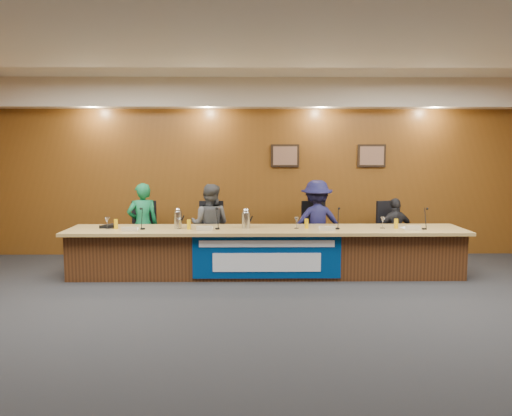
# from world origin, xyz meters

# --- Properties ---
(floor) EXTENTS (10.00, 10.00, 0.00)m
(floor) POSITION_xyz_m (0.00, 0.00, 0.00)
(floor) COLOR black
(floor) RESTS_ON ground
(ceiling) EXTENTS (10.00, 8.00, 0.04)m
(ceiling) POSITION_xyz_m (0.00, 0.00, 3.20)
(ceiling) COLOR silver
(ceiling) RESTS_ON wall_back
(wall_back) EXTENTS (10.00, 0.04, 3.20)m
(wall_back) POSITION_xyz_m (0.00, 4.00, 1.60)
(wall_back) COLOR brown
(wall_back) RESTS_ON floor
(soffit) EXTENTS (10.00, 0.50, 0.50)m
(soffit) POSITION_xyz_m (0.00, 3.75, 2.95)
(soffit) COLOR beige
(soffit) RESTS_ON wall_back
(dais_body) EXTENTS (6.00, 0.80, 0.70)m
(dais_body) POSITION_xyz_m (0.00, 2.40, 0.35)
(dais_body) COLOR #472612
(dais_body) RESTS_ON floor
(dais_top) EXTENTS (6.10, 0.95, 0.05)m
(dais_top) POSITION_xyz_m (0.00, 2.35, 0.72)
(dais_top) COLOR #AA894B
(dais_top) RESTS_ON dais_body
(banner) EXTENTS (2.20, 0.02, 0.65)m
(banner) POSITION_xyz_m (0.00, 1.99, 0.38)
(banner) COLOR navy
(banner) RESTS_ON dais_body
(banner_text_upper) EXTENTS (2.00, 0.01, 0.10)m
(banner_text_upper) POSITION_xyz_m (0.00, 1.97, 0.58)
(banner_text_upper) COLOR silver
(banner_text_upper) RESTS_ON banner
(banner_text_lower) EXTENTS (1.60, 0.01, 0.28)m
(banner_text_lower) POSITION_xyz_m (0.00, 1.97, 0.30)
(banner_text_lower) COLOR silver
(banner_text_lower) RESTS_ON banner
(wall_photo_left) EXTENTS (0.52, 0.04, 0.42)m
(wall_photo_left) POSITION_xyz_m (0.40, 3.97, 1.85)
(wall_photo_left) COLOR black
(wall_photo_left) RESTS_ON wall_back
(wall_photo_right) EXTENTS (0.52, 0.04, 0.42)m
(wall_photo_right) POSITION_xyz_m (2.00, 3.97, 1.85)
(wall_photo_right) COLOR black
(wall_photo_right) RESTS_ON wall_back
(panelist_a) EXTENTS (0.60, 0.49, 1.41)m
(panelist_a) POSITION_xyz_m (-2.05, 3.06, 0.70)
(panelist_a) COLOR #0E6236
(panelist_a) RESTS_ON floor
(panelist_b) EXTENTS (0.77, 0.65, 1.39)m
(panelist_b) POSITION_xyz_m (-0.92, 3.06, 0.70)
(panelist_b) COLOR #444649
(panelist_b) RESTS_ON floor
(panelist_c) EXTENTS (0.99, 0.63, 1.45)m
(panelist_c) POSITION_xyz_m (0.88, 3.06, 0.73)
(panelist_c) COLOR #13133A
(panelist_c) RESTS_ON floor
(panelist_d) EXTENTS (0.72, 0.44, 1.15)m
(panelist_d) POSITION_xyz_m (2.22, 3.06, 0.57)
(panelist_d) COLOR black
(panelist_d) RESTS_ON floor
(office_chair_a) EXTENTS (0.56, 0.56, 0.08)m
(office_chair_a) POSITION_xyz_m (-2.05, 3.16, 0.48)
(office_chair_a) COLOR black
(office_chair_a) RESTS_ON floor
(office_chair_b) EXTENTS (0.48, 0.48, 0.08)m
(office_chair_b) POSITION_xyz_m (-0.92, 3.16, 0.48)
(office_chair_b) COLOR black
(office_chair_b) RESTS_ON floor
(office_chair_c) EXTENTS (0.51, 0.51, 0.08)m
(office_chair_c) POSITION_xyz_m (0.88, 3.16, 0.48)
(office_chair_c) COLOR black
(office_chair_c) RESTS_ON floor
(office_chair_d) EXTENTS (0.59, 0.59, 0.08)m
(office_chair_d) POSITION_xyz_m (2.22, 3.16, 0.48)
(office_chair_d) COLOR black
(office_chair_d) RESTS_ON floor
(nameplate_a) EXTENTS (0.24, 0.08, 0.10)m
(nameplate_a) POSITION_xyz_m (-2.04, 2.07, 0.80)
(nameplate_a) COLOR white
(nameplate_a) RESTS_ON dais_top
(microphone_a) EXTENTS (0.07, 0.07, 0.02)m
(microphone_a) POSITION_xyz_m (-1.88, 2.27, 0.76)
(microphone_a) COLOR black
(microphone_a) RESTS_ON dais_top
(juice_glass_a) EXTENTS (0.06, 0.06, 0.15)m
(juice_glass_a) POSITION_xyz_m (-2.30, 2.32, 0.82)
(juice_glass_a) COLOR #E2AA0D
(juice_glass_a) RESTS_ON dais_top
(water_glass_a) EXTENTS (0.08, 0.08, 0.18)m
(water_glass_a) POSITION_xyz_m (-2.44, 2.34, 0.84)
(water_glass_a) COLOR silver
(water_glass_a) RESTS_ON dais_top
(nameplate_b) EXTENTS (0.24, 0.08, 0.10)m
(nameplate_b) POSITION_xyz_m (-0.93, 2.13, 0.80)
(nameplate_b) COLOR white
(nameplate_b) RESTS_ON dais_top
(microphone_b) EXTENTS (0.07, 0.07, 0.02)m
(microphone_b) POSITION_xyz_m (-0.75, 2.27, 0.76)
(microphone_b) COLOR black
(microphone_b) RESTS_ON dais_top
(juice_glass_b) EXTENTS (0.06, 0.06, 0.15)m
(juice_glass_b) POSITION_xyz_m (-1.18, 2.27, 0.82)
(juice_glass_b) COLOR #E2AA0D
(juice_glass_b) RESTS_ON dais_top
(water_glass_b) EXTENTS (0.08, 0.08, 0.18)m
(water_glass_b) POSITION_xyz_m (-1.34, 2.32, 0.84)
(water_glass_b) COLOR silver
(water_glass_b) RESTS_ON dais_top
(nameplate_c) EXTENTS (0.24, 0.08, 0.10)m
(nameplate_c) POSITION_xyz_m (0.91, 2.10, 0.80)
(nameplate_c) COLOR white
(nameplate_c) RESTS_ON dais_top
(microphone_c) EXTENTS (0.07, 0.07, 0.02)m
(microphone_c) POSITION_xyz_m (1.09, 2.26, 0.76)
(microphone_c) COLOR black
(microphone_c) RESTS_ON dais_top
(juice_glass_c) EXTENTS (0.06, 0.06, 0.15)m
(juice_glass_c) POSITION_xyz_m (0.62, 2.34, 0.82)
(juice_glass_c) COLOR #E2AA0D
(juice_glass_c) RESTS_ON dais_top
(water_glass_c) EXTENTS (0.08, 0.08, 0.18)m
(water_glass_c) POSITION_xyz_m (0.47, 2.32, 0.84)
(water_glass_c) COLOR silver
(water_glass_c) RESTS_ON dais_top
(nameplate_d) EXTENTS (0.24, 0.08, 0.10)m
(nameplate_d) POSITION_xyz_m (2.20, 2.12, 0.80)
(nameplate_d) COLOR white
(nameplate_d) RESTS_ON dais_top
(microphone_d) EXTENTS (0.07, 0.07, 0.02)m
(microphone_d) POSITION_xyz_m (2.41, 2.22, 0.76)
(microphone_d) COLOR black
(microphone_d) RESTS_ON dais_top
(juice_glass_d) EXTENTS (0.06, 0.06, 0.15)m
(juice_glass_d) POSITION_xyz_m (2.00, 2.31, 0.82)
(juice_glass_d) COLOR #E2AA0D
(juice_glass_d) RESTS_ON dais_top
(water_glass_d) EXTENTS (0.08, 0.08, 0.18)m
(water_glass_d) POSITION_xyz_m (1.79, 2.31, 0.84)
(water_glass_d) COLOR silver
(water_glass_d) RESTS_ON dais_top
(carafe_left) EXTENTS (0.11, 0.11, 0.26)m
(carafe_left) POSITION_xyz_m (-1.36, 2.35, 0.88)
(carafe_left) COLOR silver
(carafe_left) RESTS_ON dais_top
(carafe_mid) EXTENTS (0.13, 0.13, 0.24)m
(carafe_mid) POSITION_xyz_m (-0.31, 2.38, 0.87)
(carafe_mid) COLOR silver
(carafe_mid) RESTS_ON dais_top
(speakerphone) EXTENTS (0.32, 0.32, 0.05)m
(speakerphone) POSITION_xyz_m (-2.43, 2.44, 0.78)
(speakerphone) COLOR black
(speakerphone) RESTS_ON dais_top
(paper_stack) EXTENTS (0.26, 0.33, 0.01)m
(paper_stack) POSITION_xyz_m (2.22, 2.29, 0.75)
(paper_stack) COLOR white
(paper_stack) RESTS_ON dais_top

